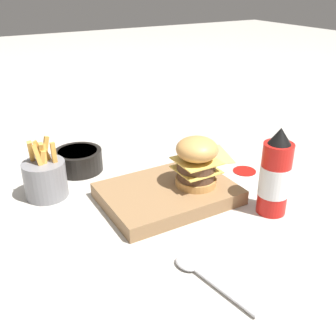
{
  "coord_description": "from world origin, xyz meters",
  "views": [
    {
      "loc": [
        0.34,
        0.74,
        0.48
      ],
      "look_at": [
        -0.05,
        0.06,
        0.08
      ],
      "focal_mm": 42.0,
      "sensor_mm": 36.0,
      "label": 1
    }
  ],
  "objects_px": {
    "serving_board": "(168,194)",
    "fries_basket": "(45,178)",
    "ketchup_bottle": "(275,176)",
    "side_bowl": "(78,160)",
    "spoon": "(195,269)",
    "burger": "(197,161)"
  },
  "relations": [
    {
      "from": "burger",
      "to": "side_bowl",
      "type": "relative_size",
      "value": 0.93
    },
    {
      "from": "serving_board",
      "to": "fries_basket",
      "type": "bearing_deg",
      "value": -34.13
    },
    {
      "from": "burger",
      "to": "side_bowl",
      "type": "xyz_separation_m",
      "value": [
        0.19,
        -0.28,
        -0.06
      ]
    },
    {
      "from": "serving_board",
      "to": "spoon",
      "type": "distance_m",
      "value": 0.26
    },
    {
      "from": "fries_basket",
      "to": "side_bowl",
      "type": "relative_size",
      "value": 1.13
    },
    {
      "from": "fries_basket",
      "to": "spoon",
      "type": "xyz_separation_m",
      "value": [
        -0.15,
        0.4,
        -0.04
      ]
    },
    {
      "from": "serving_board",
      "to": "burger",
      "type": "bearing_deg",
      "value": 163.01
    },
    {
      "from": "burger",
      "to": "ketchup_bottle",
      "type": "relative_size",
      "value": 0.59
    },
    {
      "from": "side_bowl",
      "to": "serving_board",
      "type": "bearing_deg",
      "value": 116.72
    },
    {
      "from": "ketchup_bottle",
      "to": "fries_basket",
      "type": "bearing_deg",
      "value": -37.77
    },
    {
      "from": "burger",
      "to": "ketchup_bottle",
      "type": "xyz_separation_m",
      "value": [
        -0.11,
        0.14,
        -0.0
      ]
    },
    {
      "from": "fries_basket",
      "to": "spoon",
      "type": "distance_m",
      "value": 0.43
    },
    {
      "from": "ketchup_bottle",
      "to": "side_bowl",
      "type": "relative_size",
      "value": 1.57
    },
    {
      "from": "burger",
      "to": "fries_basket",
      "type": "height_order",
      "value": "burger"
    },
    {
      "from": "serving_board",
      "to": "fries_basket",
      "type": "xyz_separation_m",
      "value": [
        0.24,
        -0.16,
        0.03
      ]
    },
    {
      "from": "fries_basket",
      "to": "spoon",
      "type": "relative_size",
      "value": 0.78
    },
    {
      "from": "serving_board",
      "to": "ketchup_bottle",
      "type": "height_order",
      "value": "ketchup_bottle"
    },
    {
      "from": "ketchup_bottle",
      "to": "fries_basket",
      "type": "xyz_separation_m",
      "value": [
        0.41,
        -0.32,
        -0.04
      ]
    },
    {
      "from": "serving_board",
      "to": "side_bowl",
      "type": "xyz_separation_m",
      "value": [
        0.13,
        -0.26,
        0.01
      ]
    },
    {
      "from": "burger",
      "to": "side_bowl",
      "type": "distance_m",
      "value": 0.34
    },
    {
      "from": "side_bowl",
      "to": "burger",
      "type": "bearing_deg",
      "value": 125.0
    },
    {
      "from": "fries_basket",
      "to": "side_bowl",
      "type": "xyz_separation_m",
      "value": [
        -0.11,
        -0.09,
        -0.02
      ]
    }
  ]
}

